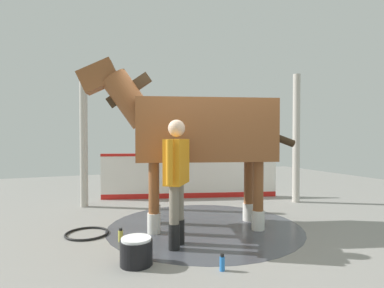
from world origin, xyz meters
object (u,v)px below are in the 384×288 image
horse (197,132)px  hose_coil (87,233)px  bottle_shampoo (121,235)px  bottle_spray (222,263)px  wash_bucket (136,251)px  handler (177,174)px

horse → hose_coil: size_ratio=5.38×
bottle_shampoo → bottle_spray: bearing=122.6°
wash_bucket → bottle_spray: (-0.83, 0.51, -0.07)m
bottle_spray → handler: bearing=-76.4°
handler → bottle_spray: size_ratio=8.98×
horse → bottle_spray: 2.21m
wash_bucket → bottle_shampoo: (0.04, -0.85, -0.07)m
bottle_shampoo → bottle_spray: size_ratio=1.01×
wash_bucket → horse: bearing=-138.2°
wash_bucket → bottle_shampoo: 0.85m
handler → bottle_spray: 1.27m
horse → bottle_shampoo: size_ratio=18.10×
horse → bottle_shampoo: horse is taller
bottle_spray → hose_coil: (1.29, -1.86, -0.07)m
bottle_spray → hose_coil: size_ratio=0.30×
horse → handler: bearing=66.6°
horse → handler: (0.61, 0.73, -0.57)m
bottle_spray → wash_bucket: bearing=-31.7°
handler → bottle_spray: bearing=-39.8°
handler → bottle_spray: (-0.21, 0.88, -0.89)m
bottle_shampoo → hose_coil: bearing=-50.3°
wash_bucket → bottle_spray: 0.98m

